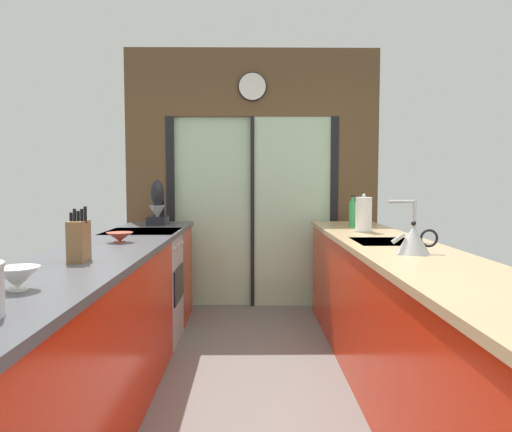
# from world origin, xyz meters

# --- Properties ---
(ground_plane) EXTENTS (5.04, 7.60, 0.02)m
(ground_plane) POSITION_xyz_m (0.00, 0.60, -0.01)
(ground_plane) COLOR slate
(back_wall_unit) EXTENTS (2.64, 0.12, 2.70)m
(back_wall_unit) POSITION_xyz_m (0.00, 2.40, 1.52)
(back_wall_unit) COLOR brown
(back_wall_unit) RESTS_ON ground_plane
(left_counter_run) EXTENTS (0.62, 3.80, 0.92)m
(left_counter_run) POSITION_xyz_m (-0.91, 0.13, 0.47)
(left_counter_run) COLOR red
(left_counter_run) RESTS_ON ground_plane
(right_counter_run) EXTENTS (0.62, 3.80, 0.92)m
(right_counter_run) POSITION_xyz_m (0.91, 0.30, 0.46)
(right_counter_run) COLOR red
(right_counter_run) RESTS_ON ground_plane
(sink_faucet) EXTENTS (0.19, 0.02, 0.28)m
(sink_faucet) POSITION_xyz_m (1.06, 0.55, 1.11)
(sink_faucet) COLOR #B7BABC
(sink_faucet) RESTS_ON right_counter_run
(oven_range) EXTENTS (0.60, 0.60, 0.92)m
(oven_range) POSITION_xyz_m (-0.91, 1.25, 0.46)
(oven_range) COLOR #B7BABC
(oven_range) RESTS_ON ground_plane
(mixing_bowl_near) EXTENTS (0.16, 0.16, 0.09)m
(mixing_bowl_near) POSITION_xyz_m (-0.89, -0.91, 0.97)
(mixing_bowl_near) COLOR silver
(mixing_bowl_near) RESTS_ON left_counter_run
(mixing_bowl_far) EXTENTS (0.17, 0.17, 0.07)m
(mixing_bowl_far) POSITION_xyz_m (-0.89, 0.50, 0.96)
(mixing_bowl_far) COLOR #BC4C38
(mixing_bowl_far) RESTS_ON left_counter_run
(knife_block) EXTENTS (0.09, 0.14, 0.28)m
(knife_block) POSITION_xyz_m (-0.89, -0.26, 1.03)
(knife_block) COLOR brown
(knife_block) RESTS_ON left_counter_run
(stand_mixer) EXTENTS (0.17, 0.27, 0.42)m
(stand_mixer) POSITION_xyz_m (-0.89, 1.82, 1.08)
(stand_mixer) COLOR black
(stand_mixer) RESTS_ON left_counter_run
(kettle) EXTENTS (0.26, 0.19, 0.19)m
(kettle) POSITION_xyz_m (0.89, -0.02, 1.00)
(kettle) COLOR #B7BABC
(kettle) RESTS_ON right_counter_run
(soap_bottle_far) EXTENTS (0.06, 0.06, 0.28)m
(soap_bottle_far) POSITION_xyz_m (0.89, 1.58, 1.04)
(soap_bottle_far) COLOR #339E56
(soap_bottle_far) RESTS_ON right_counter_run
(paper_towel_roll) EXTENTS (0.15, 0.15, 0.31)m
(paper_towel_roll) POSITION_xyz_m (0.89, 1.16, 1.06)
(paper_towel_roll) COLOR #B7BABC
(paper_towel_roll) RESTS_ON right_counter_run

